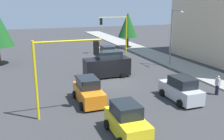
{
  "coord_description": "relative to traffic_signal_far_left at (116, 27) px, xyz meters",
  "views": [
    {
      "loc": [
        22.26,
        -8.15,
        7.58
      ],
      "look_at": [
        -0.23,
        0.07,
        1.2
      ],
      "focal_mm": 40.02,
      "sensor_mm": 36.0,
      "label": 1
    }
  ],
  "objects": [
    {
      "name": "car_green",
      "position": [
        4.12,
        -2.83,
        -3.15
      ],
      "size": [
        3.82,
        2.07,
        1.98
      ],
      "color": "#1E7238",
      "rests_on": "ground"
    },
    {
      "name": "car_yellow",
      "position": [
        23.98,
        -8.44,
        -3.15
      ],
      "size": [
        3.65,
        1.94,
        1.98
      ],
      "color": "yellow",
      "rests_on": "ground"
    },
    {
      "name": "car_silver",
      "position": [
        20.37,
        -2.17,
        -3.15
      ],
      "size": [
        4.07,
        1.97,
        1.98
      ],
      "color": "#B2B5BA",
      "rests_on": "ground"
    },
    {
      "name": "ground_plane",
      "position": [
        14.0,
        -5.7,
        -4.04
      ],
      "size": [
        120.0,
        120.0,
        0.0
      ],
      "primitive_type": "plane",
      "color": "#353538"
    },
    {
      "name": "car_orange",
      "position": [
        18.18,
        -9.23,
        -3.15
      ],
      "size": [
        4.15,
        1.98,
        1.98
      ],
      "color": "orange",
      "rests_on": "ground"
    },
    {
      "name": "pedestrian_crossing",
      "position": [
        20.38,
        1.54,
        -3.13
      ],
      "size": [
        0.4,
        0.24,
        1.7
      ],
      "color": "#262638",
      "rests_on": "ground"
    },
    {
      "name": "traffic_signal_near_right",
      "position": [
        20.0,
        -11.35,
        -0.24
      ],
      "size": [
        0.36,
        4.59,
        5.36
      ],
      "color": "yellow",
      "rests_on": "ground"
    },
    {
      "name": "sidewalk_kerb",
      "position": [
        9.0,
        4.8,
        -3.97
      ],
      "size": [
        80.0,
        4.0,
        0.15
      ],
      "primitive_type": "cube",
      "color": "gray",
      "rests_on": "ground"
    },
    {
      "name": "traffic_signal_far_left",
      "position": [
        0.0,
        0.0,
        0.0
      ],
      "size": [
        0.36,
        4.59,
        5.72
      ],
      "color": "yellow",
      "rests_on": "ground"
    },
    {
      "name": "delivery_van_black",
      "position": [
        12.0,
        -5.53,
        -2.76
      ],
      "size": [
        2.22,
        4.8,
        2.77
      ],
      "color": "black",
      "rests_on": "ground"
    },
    {
      "name": "tree_roadside_far",
      "position": [
        -4.0,
        3.8,
        -0.04
      ],
      "size": [
        3.38,
        3.38,
        6.13
      ],
      "color": "brown",
      "rests_on": "ground"
    },
    {
      "name": "street_lamp_curbside",
      "position": [
        10.39,
        3.5,
        0.3
      ],
      "size": [
        2.15,
        0.28,
        7.0
      ],
      "color": "slate",
      "rests_on": "ground"
    }
  ]
}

